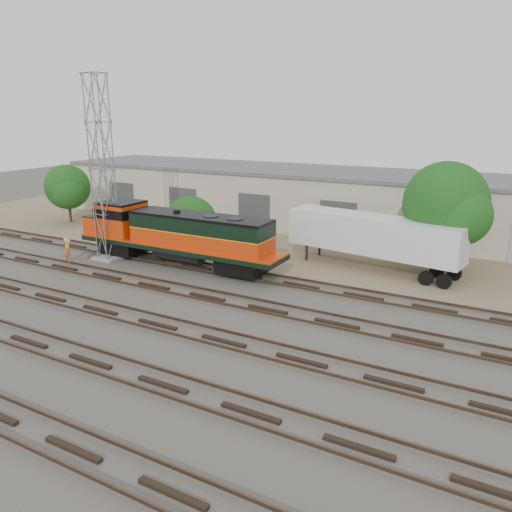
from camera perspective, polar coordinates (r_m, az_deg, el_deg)
The scene contains 12 objects.
ground at distance 28.33m, azimuth -7.31°, elevation -5.73°, with size 140.00×140.00×0.00m, color #47423A.
dirt_strip at distance 40.76m, azimuth 5.13°, elevation 1.14°, with size 80.00×16.00×0.02m, color #726047.
tracks at distance 26.14m, azimuth -11.21°, elevation -7.65°, with size 80.00×20.40×0.28m.
warehouse at distance 47.45m, azimuth 9.19°, elevation 6.39°, with size 58.40×10.40×5.30m.
locomotive at distance 35.55m, azimuth -9.28°, elevation 2.49°, with size 16.14×2.83×3.88m.
signal_tower at distance 37.54m, azimuth -17.16°, elevation 9.11°, with size 1.93×1.93×13.06m.
sign_post at distance 36.82m, azimuth -20.76°, elevation 0.96°, with size 0.86×0.32×2.18m.
worker at distance 38.69m, azimuth -20.77°, elevation 0.54°, with size 0.59×0.38×1.60m, color #F9530D.
semi_trailer at distance 34.84m, azimuth 13.63°, elevation 2.15°, with size 12.37×4.26×3.74m.
tree_west at distance 52.14m, azimuth -20.71°, elevation 7.24°, with size 4.55×4.33×5.67m.
tree_mid at distance 40.62m, azimuth -7.34°, elevation 3.59°, with size 4.50×4.29×4.29m.
tree_east at distance 35.09m, azimuth 21.23°, elevation 5.30°, with size 5.81×5.53×7.47m.
Camera 1 is at (15.72, -21.12, 10.45)m, focal length 35.00 mm.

